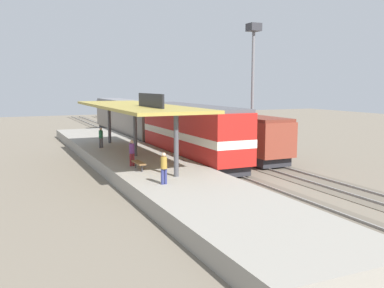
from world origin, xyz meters
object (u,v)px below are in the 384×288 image
(platform_bench, at_px, (139,163))
(person_walking, at_px, (164,167))
(locomotive, at_px, (191,133))
(person_waiting, at_px, (132,152))
(freight_car, at_px, (239,135))
(person_boarding, at_px, (101,137))
(light_mast, at_px, (253,60))
(passenger_carriage_single, at_px, (128,118))

(platform_bench, height_order, person_walking, person_walking)
(locomotive, relative_size, person_waiting, 8.44)
(locomotive, xyz_separation_m, freight_car, (4.60, 0.42, -0.44))
(locomotive, distance_m, person_walking, 11.33)
(freight_car, height_order, person_waiting, freight_car)
(locomotive, distance_m, person_boarding, 7.88)
(freight_car, bearing_deg, person_boarding, 156.58)
(locomotive, relative_size, person_boarding, 8.44)
(person_waiting, bearing_deg, light_mast, 27.97)
(platform_bench, xyz_separation_m, light_mast, (13.80, 8.75, 7.05))
(freight_car, bearing_deg, platform_bench, -151.48)
(freight_car, distance_m, light_mast, 7.78)
(passenger_carriage_single, bearing_deg, locomotive, -90.00)
(passenger_carriage_single, bearing_deg, person_walking, -102.15)
(locomotive, distance_m, light_mast, 10.41)
(locomotive, height_order, light_mast, light_mast)
(locomotive, xyz_separation_m, light_mast, (7.80, 3.41, 5.99))
(locomotive, relative_size, freight_car, 1.20)
(light_mast, bearing_deg, platform_bench, -147.64)
(light_mast, bearing_deg, locomotive, -156.39)
(freight_car, xyz_separation_m, person_waiting, (-10.61, -4.35, -0.12))
(person_walking, bearing_deg, light_mast, 43.48)
(passenger_carriage_single, bearing_deg, person_boarding, -114.98)
(freight_car, distance_m, person_boarding, 11.60)
(locomotive, distance_m, person_waiting, 7.20)
(freight_car, height_order, person_walking, freight_car)
(locomotive, bearing_deg, passenger_carriage_single, 90.00)
(passenger_carriage_single, bearing_deg, person_waiting, -105.33)
(locomotive, height_order, freight_car, locomotive)
(light_mast, bearing_deg, person_waiting, -152.03)
(passenger_carriage_single, xyz_separation_m, light_mast, (7.80, -14.59, 6.08))
(light_mast, relative_size, person_walking, 6.84)
(locomotive, xyz_separation_m, passenger_carriage_single, (0.00, 18.00, -0.10))
(person_walking, bearing_deg, person_waiting, 90.62)
(platform_bench, height_order, freight_car, freight_car)
(locomotive, height_order, person_walking, locomotive)
(person_walking, bearing_deg, passenger_carriage_single, 77.85)
(platform_bench, relative_size, locomotive, 0.12)
(platform_bench, bearing_deg, locomotive, 41.65)
(passenger_carriage_single, relative_size, person_boarding, 11.70)
(locomotive, height_order, passenger_carriage_single, locomotive)
(light_mast, distance_m, person_waiting, 16.95)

